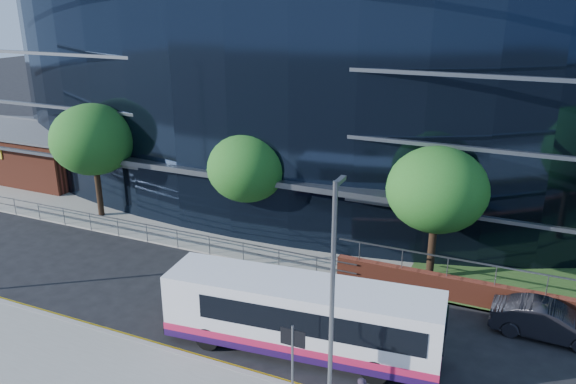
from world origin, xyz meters
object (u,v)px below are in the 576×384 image
at_px(tree_far_b, 247,168).
at_px(city_bus, 303,316).
at_px(tree_far_c, 437,190).
at_px(brick_pavilion, 46,153).
at_px(parked_car, 548,321).
at_px(tree_far_a, 93,140).
at_px(streetlight_east, 332,303).
at_px(street_sign, 293,347).

height_order(tree_far_b, city_bus, tree_far_b).
bearing_deg(tree_far_c, brick_pavilion, 171.18).
height_order(tree_far_c, parked_car, tree_far_c).
relative_size(tree_far_a, city_bus, 0.66).
height_order(tree_far_a, streetlight_east, streetlight_east).
xyz_separation_m(street_sign, city_bus, (-0.81, 2.84, -0.65)).
bearing_deg(parked_car, street_sign, 136.42).
distance_m(city_bus, parked_car, 9.76).
bearing_deg(brick_pavilion, parked_car, -12.33).
distance_m(brick_pavilion, street_sign, 30.49).
relative_size(tree_far_a, streetlight_east, 0.87).
bearing_deg(tree_far_a, brick_pavilion, 153.45).
bearing_deg(city_bus, streetlight_east, -61.83).
distance_m(street_sign, tree_far_c, 11.14).
distance_m(tree_far_a, parked_car, 25.68).
distance_m(tree_far_c, city_bus, 8.96).
bearing_deg(parked_car, city_bus, 121.03).
bearing_deg(tree_far_c, tree_far_b, 177.14).
distance_m(tree_far_c, parked_car, 7.08).
xyz_separation_m(brick_pavilion, street_sign, (26.50, -15.09, 0.21)).
bearing_deg(tree_far_b, street_sign, -55.92).
height_order(street_sign, tree_far_c, tree_far_c).
relative_size(brick_pavilion, tree_far_c, 1.32).
height_order(brick_pavilion, tree_far_b, tree_far_b).
relative_size(street_sign, tree_far_a, 0.40).
bearing_deg(tree_far_a, parked_car, -6.74).
relative_size(tree_far_b, tree_far_c, 0.93).
height_order(tree_far_c, streetlight_east, streetlight_east).
bearing_deg(city_bus, tree_far_a, 149.24).
height_order(brick_pavilion, tree_far_c, tree_far_c).
height_order(brick_pavilion, streetlight_east, streetlight_east).
relative_size(brick_pavilion, streetlight_east, 1.08).
bearing_deg(street_sign, brick_pavilion, 150.35).
xyz_separation_m(tree_far_a, streetlight_east, (19.00, -11.17, -0.42)).
bearing_deg(city_bus, tree_far_b, 123.19).
distance_m(brick_pavilion, city_bus, 28.47).
xyz_separation_m(street_sign, parked_car, (7.67, 7.61, -1.44)).
relative_size(tree_far_b, parked_car, 1.40).
distance_m(brick_pavilion, tree_far_c, 29.46).
distance_m(brick_pavilion, parked_car, 35.00).
distance_m(street_sign, streetlight_east, 2.80).
xyz_separation_m(tree_far_b, tree_far_c, (10.00, -0.50, 0.33)).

